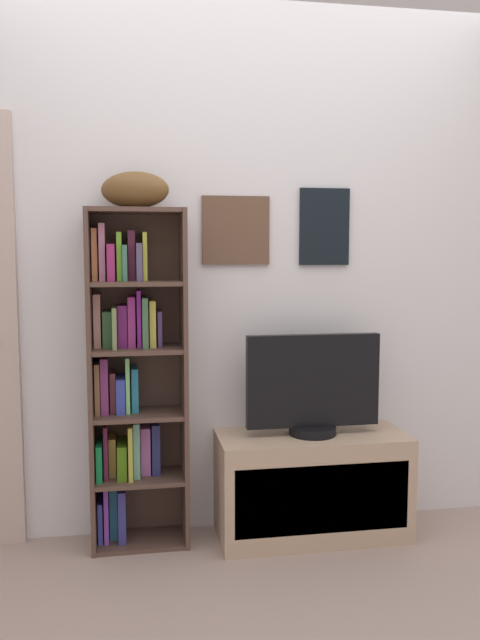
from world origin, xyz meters
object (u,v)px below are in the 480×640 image
at_px(tv_stand, 312,485).
at_px(bookshelf, 130,379).
at_px(football, 135,190).
at_px(television, 313,386).

bearing_deg(tv_stand, bookshelf, 173.74).
bearing_deg(football, television, -4.34).
bearing_deg(football, bookshelf, 139.17).
relative_size(bookshelf, football, 5.12).
distance_m(football, tv_stand, 1.59).
bearing_deg(tv_stand, football, 175.58).
xyz_separation_m(football, tv_stand, (0.80, -0.06, -1.37)).
height_order(football, tv_stand, football).
relative_size(tv_stand, television, 1.41).
bearing_deg(tv_stand, television, 90.00).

